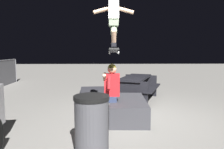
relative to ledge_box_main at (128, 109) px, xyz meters
The scene contains 8 objects.
ground_plane 0.28m from the ledge_box_main, 126.09° to the right, with size 40.00×40.00×0.00m, color gray.
ledge_box_main is the anchor object (origin of this frame).
person_sitting_on_ledge 0.69m from the ledge_box_main, 107.30° to the left, with size 0.59×0.76×1.28m.
skateboard 1.41m from the ledge_box_main, 120.51° to the left, with size 1.02×0.22×0.13m.
skater_airborne 2.07m from the ledge_box_main, 112.77° to the left, with size 0.62×0.89×1.12m.
kicker_ramp 2.49m from the ledge_box_main, 22.11° to the left, with size 1.32×1.00×0.34m.
picnic_table_back 1.89m from the ledge_box_main, 13.32° to the right, with size 2.08×1.88×0.75m.
trash_bin 1.87m from the ledge_box_main, 157.27° to the left, with size 0.54×0.54×0.91m.
Camera 1 is at (-4.71, 0.63, 1.58)m, focal length 34.00 mm.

